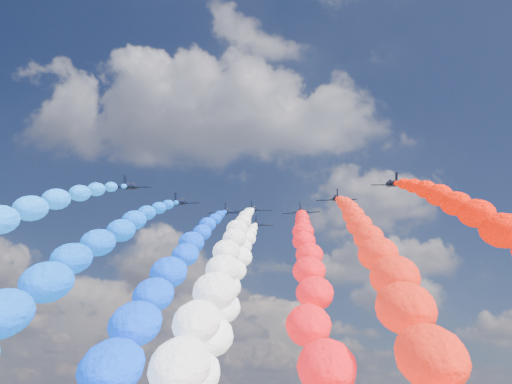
# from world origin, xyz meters

# --- Properties ---
(jet_0) EXTENTS (9.00, 12.23, 6.69)m
(jet_0) POSITION_xyz_m (-26.45, -6.50, 111.95)
(jet_0) COLOR black
(jet_1) EXTENTS (9.53, 12.62, 6.69)m
(jet_1) POSITION_xyz_m (-17.62, 4.32, 111.95)
(jet_1) COLOR black
(trail_1) EXTENTS (5.80, 109.50, 61.27)m
(trail_1) POSITION_xyz_m (-17.62, -52.32, 82.44)
(trail_1) COLOR blue
(jet_2) EXTENTS (9.62, 12.68, 6.69)m
(jet_2) POSITION_xyz_m (-7.67, 11.74, 111.95)
(jet_2) COLOR black
(trail_2) EXTENTS (5.80, 109.50, 61.27)m
(trail_2) POSITION_xyz_m (-7.67, -44.91, 82.44)
(trail_2) COLOR #053AE2
(jet_3) EXTENTS (9.00, 12.24, 6.69)m
(jet_3) POSITION_xyz_m (-1.10, 10.47, 111.95)
(jet_3) COLOR black
(trail_3) EXTENTS (5.80, 109.50, 61.27)m
(trail_3) POSITION_xyz_m (-1.10, -46.17, 82.44)
(trail_3) COLOR white
(jet_4) EXTENTS (9.62, 12.69, 6.69)m
(jet_4) POSITION_xyz_m (-1.12, 22.00, 111.95)
(jet_4) COLOR black
(trail_4) EXTENTS (5.80, 109.50, 61.27)m
(trail_4) POSITION_xyz_m (-1.12, -34.64, 82.44)
(trail_4) COLOR white
(jet_5) EXTENTS (9.76, 12.78, 6.69)m
(jet_5) POSITION_xyz_m (10.39, 12.74, 111.95)
(jet_5) COLOR black
(trail_5) EXTENTS (5.80, 109.50, 61.27)m
(trail_5) POSITION_xyz_m (10.39, -43.90, 82.44)
(trail_5) COLOR red
(jet_6) EXTENTS (9.10, 12.31, 6.69)m
(jet_6) POSITION_xyz_m (18.34, 4.23, 111.95)
(jet_6) COLOR black
(trail_6) EXTENTS (5.80, 109.50, 61.27)m
(trail_6) POSITION_xyz_m (18.34, -52.42, 82.44)
(trail_6) COLOR red
(jet_7) EXTENTS (9.50, 12.60, 6.69)m
(jet_7) POSITION_xyz_m (29.75, -4.45, 111.95)
(jet_7) COLOR black
(trail_7) EXTENTS (5.80, 109.50, 61.27)m
(trail_7) POSITION_xyz_m (29.75, -61.09, 82.44)
(trail_7) COLOR #F11102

